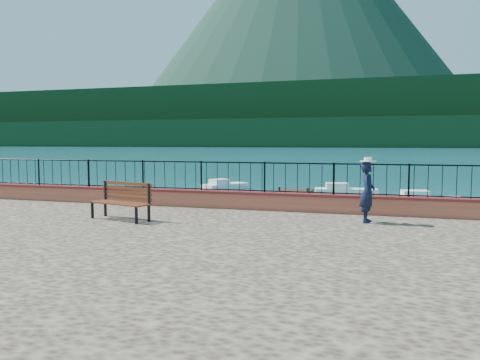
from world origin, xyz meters
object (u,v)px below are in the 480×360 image
Objects in this scene: person at (367,192)px; boat_4 at (346,189)px; park_bench at (121,209)px; boat_1 at (343,204)px; boat_3 at (225,184)px; boat_0 at (219,203)px; boat_2 at (426,197)px.

boat_4 is (-1.83, 17.29, -1.63)m from person.
park_bench reaches higher than boat_1.
boat_4 is at bearing -66.28° from boat_3.
person reaches higher than boat_0.
boat_0 is 10.58m from boat_4.
boat_0 is at bearing -131.43° from boat_4.
boat_1 is 1.25× the size of boat_3.
boat_4 is (4.86, 18.87, -1.11)m from park_bench.
boat_1 is at bearing -102.15° from boat_3.
boat_3 and boat_4 have the same top height.
park_bench is 20.34m from boat_3.
boat_2 is 5.67m from boat_4.
boat_1 is (5.28, 11.56, -1.11)m from park_bench.
person is 17.46m from boat_4.
park_bench is 0.58× the size of boat_3.
boat_0 and boat_2 have the same top height.
boat_4 is at bearing 8.78° from person.
park_bench is 6.90m from person.
boat_1 is 7.33m from boat_4.
boat_4 is (8.56, -1.09, 0.00)m from boat_3.
boat_0 is (-0.55, 9.79, -1.11)m from park_bench.
boat_1 is at bearing -5.84° from boat_0.
boat_2 is (2.68, 13.85, -1.63)m from person.
person is at bearing -61.67° from boat_1.
boat_1 and boat_4 have the same top height.
boat_3 is at bearing 157.11° from boat_1.
boat_2 is (9.37, 15.44, -1.11)m from park_bench.
boat_1 is at bearing -147.05° from boat_2.
person is at bearing -119.52° from boat_3.
park_bench is at bearing -131.78° from boat_2.
boat_3 is at bearing 150.37° from boat_2.
person is 11.07m from boat_0.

